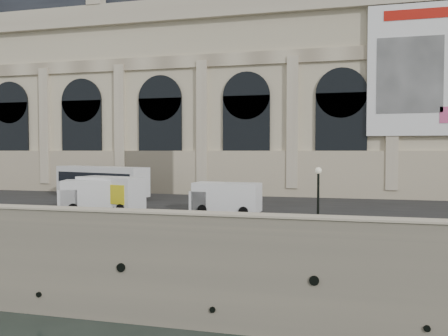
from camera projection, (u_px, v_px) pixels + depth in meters
The scene contains 10 objects.
ground at pixel (94, 320), 28.27m from camera, with size 260.00×260.00×0.00m, color black.
quay at pixel (221, 207), 62.17m from camera, with size 160.00×70.00×6.00m, color gray.
street at pixel (169, 203), 41.64m from camera, with size 160.00×24.00×0.06m, color #2D2D2D.
parapet at pixel (97, 218), 28.59m from camera, with size 160.00×1.40×1.21m.
museum at pixel (171, 86), 58.87m from camera, with size 69.00×18.70×29.10m.
bus_left at pixel (101, 181), 45.27m from camera, with size 11.51×5.83×3.35m.
van_b at pixel (94, 195), 35.99m from camera, with size 6.21×3.84×2.59m.
van_c at pixel (223, 198), 34.86m from camera, with size 5.68×2.70×2.45m.
box_truck at pixel (107, 193), 36.74m from camera, with size 7.31×3.98×2.81m.
lamp_right at pixel (318, 200), 26.78m from camera, with size 0.41×0.41×4.00m.
Camera 1 is at (14.69, -25.14, 11.01)m, focal length 35.00 mm.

